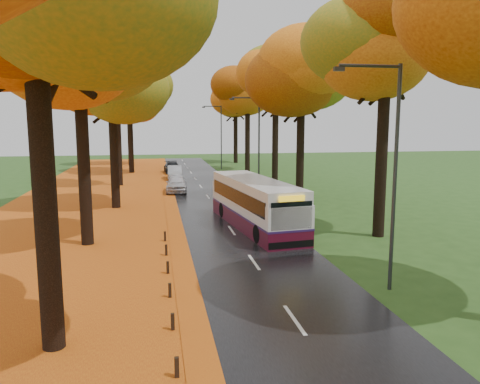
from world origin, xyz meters
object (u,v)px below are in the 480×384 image
object	(u,v)px
streetlamp_mid	(256,138)
car_silver	(175,172)
streetlamp_near	(389,160)
streetlamp_far	(219,132)
car_white	(177,183)
bus	(255,202)
car_dark	(172,167)

from	to	relation	value
streetlamp_mid	car_silver	world-z (taller)	streetlamp_mid
streetlamp_near	streetlamp_far	world-z (taller)	same
streetlamp_mid	streetlamp_near	bearing A→B (deg)	-90.00
streetlamp_near	streetlamp_mid	world-z (taller)	same
car_white	car_silver	xyz separation A→B (m)	(0.22, 9.25, -0.05)
streetlamp_mid	streetlamp_far	xyz separation A→B (m)	(0.00, 22.00, 0.00)
bus	streetlamp_mid	bearing A→B (deg)	70.50
streetlamp_far	car_silver	bearing A→B (deg)	-122.07
streetlamp_mid	car_silver	size ratio (longest dim) A/B	1.92
streetlamp_far	bus	world-z (taller)	streetlamp_far
streetlamp_near	streetlamp_mid	xyz separation A→B (m)	(0.00, 22.00, 0.00)
streetlamp_near	car_white	bearing A→B (deg)	104.11
streetlamp_far	car_dark	xyz separation A→B (m)	(-6.11, -3.66, -4.04)
streetlamp_near	streetlamp_mid	distance (m)	22.00
car_dark	streetlamp_far	bearing A→B (deg)	27.98
streetlamp_near	car_dark	bearing A→B (deg)	98.61
car_white	car_silver	size ratio (longest dim) A/B	1.03
streetlamp_near	car_silver	world-z (taller)	streetlamp_near
car_white	streetlamp_near	bearing A→B (deg)	-72.01
streetlamp_near	streetlamp_far	distance (m)	44.00
car_white	car_dark	size ratio (longest dim) A/B	0.98
streetlamp_near	car_silver	size ratio (longest dim) A/B	1.92
streetlamp_near	bus	distance (m)	11.42
streetlamp_near	streetlamp_far	xyz separation A→B (m)	(0.00, 44.00, 0.00)
bus	car_silver	bearing A→B (deg)	91.48
streetlamp_far	car_dark	size ratio (longest dim) A/B	1.82
streetlamp_mid	car_silver	xyz separation A→B (m)	(-6.08, 12.30, -3.99)
bus	car_dark	bearing A→B (deg)	89.79
car_silver	car_white	bearing A→B (deg)	-90.09
streetlamp_far	car_dark	world-z (taller)	streetlamp_far
streetlamp_far	car_white	world-z (taller)	streetlamp_far
streetlamp_mid	car_silver	distance (m)	14.29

